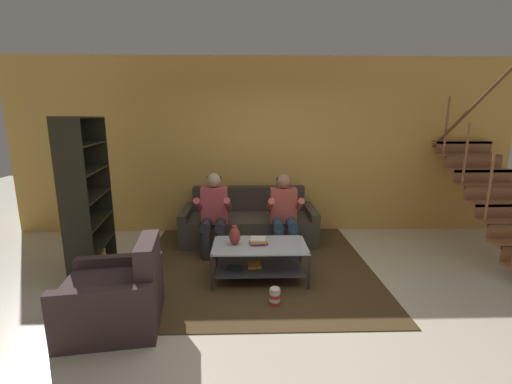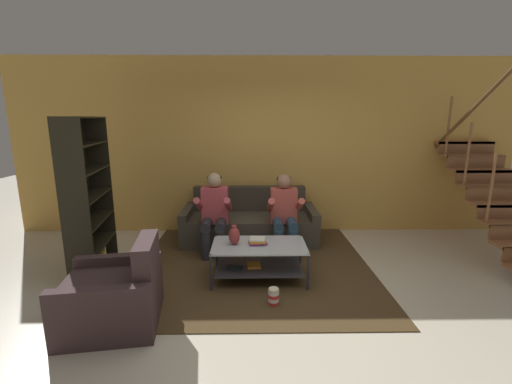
% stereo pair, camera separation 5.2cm
% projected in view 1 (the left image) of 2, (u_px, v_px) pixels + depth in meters
% --- Properties ---
extents(ground, '(16.80, 16.80, 0.00)m').
position_uv_depth(ground, '(275.00, 302.00, 3.67)').
color(ground, beige).
extents(back_partition, '(8.40, 0.12, 2.90)m').
position_uv_depth(back_partition, '(264.00, 147.00, 5.77)').
color(back_partition, gold).
rests_on(back_partition, ground).
extents(staircase_run, '(0.92, 2.84, 2.86)m').
position_uv_depth(staircase_run, '(484.00, 175.00, 5.12)').
color(staircase_run, '#955E38').
rests_on(staircase_run, ground).
extents(couch, '(2.10, 0.87, 0.82)m').
position_uv_depth(couch, '(249.00, 223.00, 5.48)').
color(couch, '#413C31').
rests_on(couch, ground).
extents(person_seated_left, '(0.50, 0.58, 1.16)m').
position_uv_depth(person_seated_left, '(214.00, 211.00, 4.89)').
color(person_seated_left, '#2A2A2F').
rests_on(person_seated_left, ground).
extents(person_seated_right, '(0.50, 0.58, 1.14)m').
position_uv_depth(person_seated_right, '(284.00, 211.00, 4.92)').
color(person_seated_right, '#294256').
rests_on(person_seated_right, ground).
extents(coffee_table, '(1.12, 0.64, 0.44)m').
position_uv_depth(coffee_table, '(259.00, 256.00, 4.13)').
color(coffee_table, '#B2C0C5').
rests_on(coffee_table, ground).
extents(area_rug, '(3.04, 3.33, 0.01)m').
position_uv_depth(area_rug, '(254.00, 260.00, 4.75)').
color(area_rug, '#49361D').
rests_on(area_rug, ground).
extents(vase, '(0.14, 0.14, 0.24)m').
position_uv_depth(vase, '(235.00, 236.00, 4.09)').
color(vase, maroon).
rests_on(vase, coffee_table).
extents(book_stack, '(0.23, 0.18, 0.07)m').
position_uv_depth(book_stack, '(258.00, 241.00, 4.11)').
color(book_stack, '#8C2D91').
rests_on(book_stack, coffee_table).
extents(bookshelf, '(0.46, 1.08, 1.95)m').
position_uv_depth(bookshelf, '(84.00, 208.00, 4.24)').
color(bookshelf, black).
rests_on(bookshelf, ground).
extents(armchair, '(0.96, 0.93, 0.83)m').
position_uv_depth(armchair, '(116.00, 297.00, 3.22)').
color(armchair, '#3B2A2B').
rests_on(armchair, ground).
extents(popcorn_tub, '(0.12, 0.12, 0.20)m').
position_uv_depth(popcorn_tub, '(275.00, 296.00, 3.60)').
color(popcorn_tub, red).
rests_on(popcorn_tub, ground).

